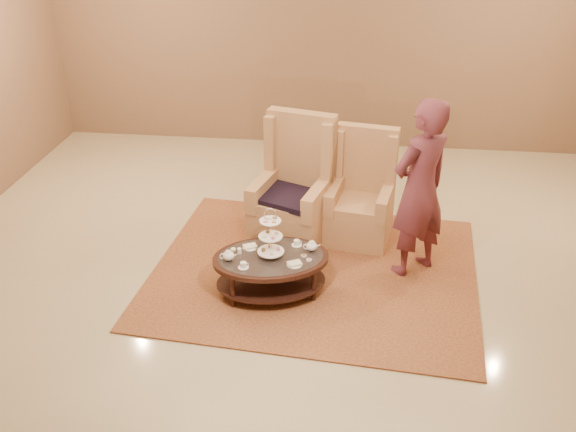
# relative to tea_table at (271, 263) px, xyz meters

# --- Properties ---
(ground) EXTENTS (8.00, 8.00, 0.00)m
(ground) POSITION_rel_tea_table_xyz_m (0.28, -0.03, -0.34)
(ground) COLOR #C4B792
(ground) RESTS_ON ground
(ceiling) EXTENTS (8.00, 8.00, 0.02)m
(ceiling) POSITION_rel_tea_table_xyz_m (0.28, -0.03, -0.34)
(ceiling) COLOR silver
(ceiling) RESTS_ON ground
(wall_back) EXTENTS (8.00, 0.04, 3.50)m
(wall_back) POSITION_rel_tea_table_xyz_m (0.28, 3.97, 1.41)
(wall_back) COLOR #846348
(wall_back) RESTS_ON ground
(rug) EXTENTS (3.46, 2.96, 0.02)m
(rug) POSITION_rel_tea_table_xyz_m (0.39, 0.42, -0.33)
(rug) COLOR #A16839
(rug) RESTS_ON ground
(tea_table) EXTENTS (1.27, 1.02, 0.93)m
(tea_table) POSITION_rel_tea_table_xyz_m (0.00, 0.00, 0.00)
(tea_table) COLOR black
(tea_table) RESTS_ON ground
(armchair_left) EXTENTS (0.93, 0.95, 1.40)m
(armchair_left) POSITION_rel_tea_table_xyz_m (0.10, 1.10, 0.14)
(armchair_left) COLOR tan
(armchair_left) RESTS_ON ground
(armchair_right) EXTENTS (0.77, 0.79, 1.24)m
(armchair_right) POSITION_rel_tea_table_xyz_m (0.83, 1.22, 0.08)
(armchair_right) COLOR tan
(armchair_right) RESTS_ON ground
(person) EXTENTS (0.80, 0.77, 1.84)m
(person) POSITION_rel_tea_table_xyz_m (1.38, 0.57, 0.58)
(person) COLOR brown
(person) RESTS_ON ground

